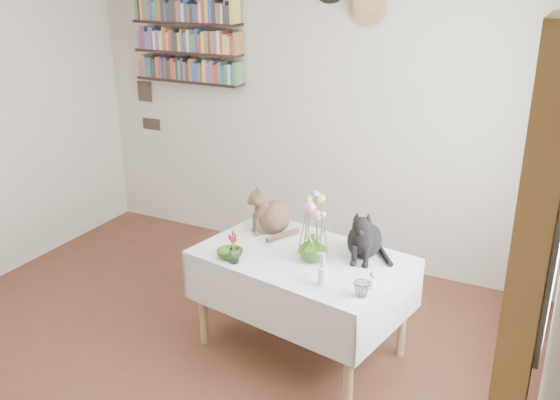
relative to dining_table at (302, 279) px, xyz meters
The scene contains 14 objects.
room 1.28m from the dining_table, 123.20° to the right, with size 4.08×4.58×2.58m.
curtain 1.78m from the dining_table, 36.59° to the right, with size 0.12×0.38×2.10m, color brown.
dining_table is the anchor object (origin of this frame).
tabby_cat 0.52m from the dining_table, 140.78° to the left, with size 0.22×0.28×0.33m, color brown, non-canonical shape.
black_cat 0.50m from the dining_table, 24.54° to the left, with size 0.22×0.29×0.34m, color black, non-canonical shape.
flower_vase 0.27m from the dining_table, 23.97° to the right, with size 0.17×0.17×0.17m, color #8ECB50.
green_bowl 0.48m from the dining_table, 149.11° to the right, with size 0.16×0.16×0.05m, color #8ECB50.
drinking_glass 0.62m from the dining_table, 32.00° to the right, with size 0.09×0.09×0.08m, color white.
candlestick 0.46m from the dining_table, 48.23° to the right, with size 0.06×0.06×0.20m.
berry_jar 0.50m from the dining_table, 139.77° to the right, with size 0.06×0.06×0.23m.
porcelain_figurine 0.59m from the dining_table, 21.19° to the right, with size 0.05×0.05×0.10m.
flower_bouquet 0.51m from the dining_table, 18.23° to the right, with size 0.17×0.13×0.39m.
bookshelf_unit 2.50m from the dining_table, 142.26° to the left, with size 1.00×0.16×0.91m.
wall_art_plaques 2.66m from the dining_table, 148.22° to the left, with size 0.21×0.02×0.44m.
Camera 1 is at (2.00, -2.27, 2.35)m, focal length 40.00 mm.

